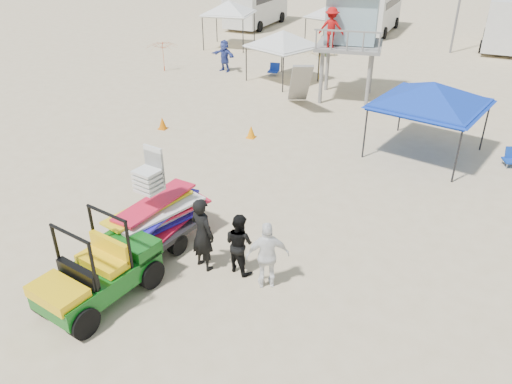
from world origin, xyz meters
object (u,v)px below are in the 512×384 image
at_px(surf_trailer, 157,213).
at_px(canopy_blue, 434,86).
at_px(man_left, 202,234).
at_px(lifeguard_tower, 350,23).
at_px(utility_cart, 94,266).

height_order(surf_trailer, canopy_blue, canopy_blue).
height_order(man_left, lifeguard_tower, lifeguard_tower).
relative_size(utility_cart, man_left, 1.48).
bearing_deg(lifeguard_tower, man_left, -87.59).
distance_m(surf_trailer, canopy_blue, 10.49).
distance_m(utility_cart, man_left, 2.54).
bearing_deg(surf_trailer, utility_cart, -90.15).
bearing_deg(utility_cart, lifeguard_tower, 86.79).
relative_size(surf_trailer, man_left, 1.46).
xyz_separation_m(surf_trailer, lifeguard_tower, (0.91, 14.06, 2.43)).
relative_size(utility_cart, canopy_blue, 0.71).
distance_m(utility_cart, surf_trailer, 2.34).
height_order(surf_trailer, lifeguard_tower, lifeguard_tower).
xyz_separation_m(utility_cart, man_left, (1.52, 2.04, 0.02)).
xyz_separation_m(utility_cart, lifeguard_tower, (0.92, 16.39, 2.49)).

